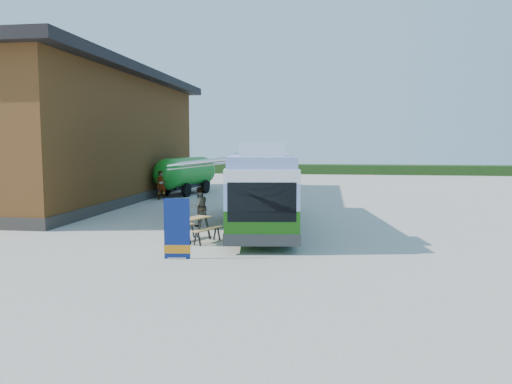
% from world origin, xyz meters
% --- Properties ---
extents(ground, '(100.00, 100.00, 0.00)m').
position_xyz_m(ground, '(0.00, 0.00, 0.00)').
color(ground, '#BCB7AD').
rests_on(ground, ground).
extents(barn, '(9.60, 21.20, 7.50)m').
position_xyz_m(barn, '(-10.50, 10.00, 3.59)').
color(barn, brown).
rests_on(barn, ground).
extents(hedge, '(40.00, 3.00, 1.00)m').
position_xyz_m(hedge, '(8.00, 38.00, 0.50)').
color(hedge, '#264419').
rests_on(hedge, ground).
extents(bus, '(3.80, 11.14, 3.36)m').
position_xyz_m(bus, '(1.42, 2.48, 1.60)').
color(bus, '#236811').
rests_on(bus, ground).
extents(awning, '(3.03, 4.33, 0.51)m').
position_xyz_m(awning, '(-0.66, 2.46, 2.44)').
color(awning, white).
rests_on(awning, ground).
extents(banner, '(0.76, 0.25, 1.75)m').
position_xyz_m(banner, '(-0.19, -3.63, 0.72)').
color(banner, navy).
rests_on(banner, ground).
extents(picnic_table, '(1.80, 1.73, 0.80)m').
position_xyz_m(picnic_table, '(-0.41, -1.03, 0.60)').
color(picnic_table, tan).
rests_on(picnic_table, ground).
extents(person_a, '(0.74, 0.67, 1.70)m').
position_xyz_m(person_a, '(-5.70, 11.02, 0.85)').
color(person_a, '#999999').
rests_on(person_a, ground).
extents(person_b, '(0.97, 0.95, 1.58)m').
position_xyz_m(person_b, '(-1.01, 1.98, 0.79)').
color(person_b, '#999999').
rests_on(person_b, ground).
extents(slurry_tanker, '(2.90, 6.40, 2.41)m').
position_xyz_m(slurry_tanker, '(-5.09, 14.05, 1.39)').
color(slurry_tanker, '#188720').
rests_on(slurry_tanker, ground).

